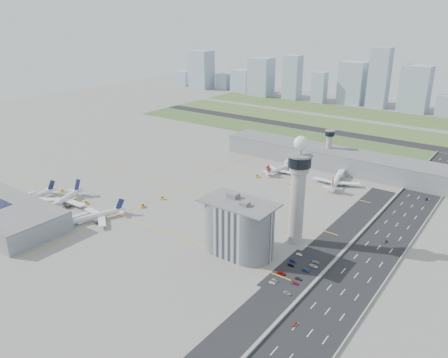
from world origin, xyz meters
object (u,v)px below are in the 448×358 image
Objects in this scene: car_lot_2 at (281,273)px; car_hw_4 at (429,172)px; tug_2 at (143,206)px; car_lot_10 at (314,266)px; admin_building at (239,227)px; car_hw_0 at (295,324)px; control_tower at (298,186)px; car_lot_0 at (272,283)px; car_hw_1 at (385,241)px; car_lot_7 at (295,283)px; airplane_near_a at (31,195)px; airplane_near_c at (95,213)px; jet_bridge_near_2 at (67,223)px; car_lot_5 at (299,254)px; car_lot_4 at (293,261)px; secondary_tower at (329,145)px; tug_4 at (257,176)px; car_hw_2 at (427,199)px; jet_bridge_near_1 at (40,211)px; car_lot_6 at (287,293)px; car_lot_1 at (275,280)px; jet_bridge_far_0 at (290,161)px; tug_0 at (62,191)px; airplane_far_b at (337,177)px; car_lot_3 at (291,265)px; car_lot_8 at (298,279)px; jet_bridge_far_1 at (343,172)px; airplane_near_b at (61,198)px; tug_1 at (86,203)px; tug_5 at (290,186)px; car_lot_9 at (306,270)px; car_lot_11 at (316,262)px; tug_3 at (162,198)px; airplane_far_a at (281,166)px.

car_lot_2 reaches higher than car_hw_4.
car_lot_10 is (129.85, -0.07, -0.35)m from tug_2.
admin_building is 68.30m from car_hw_0.
control_tower is 17.65× the size of car_lot_0.
car_lot_7 is at bearing -107.25° from car_hw_1.
airplane_near_c is at bearing 96.84° from airplane_near_a.
jet_bridge_near_2 is (-125.00, -69.00, -32.19)m from control_tower.
car_lot_4 is at bearing 178.85° from car_lot_5.
secondary_tower reaches higher than jet_bridge_near_2.
tug_4 is 1.07× the size of car_hw_0.
car_hw_2 is (167.07, 163.62, -4.95)m from airplane_near_c.
jet_bridge_near_1 is at bearing 179.92° from car_hw_0.
car_lot_6 is at bearing 92.82° from airplane_near_a.
car_lot_10 is at bearing -25.67° from car_lot_1.
tug_0 is at bearing -43.94° from jet_bridge_far_0.
jet_bridge_near_1 is at bearing 110.28° from car_lot_10.
car_lot_3 is at bearing 178.78° from airplane_far_b.
airplane_far_b is 12.78× the size of tug_2.
car_lot_6 is (21.99, -49.23, -34.47)m from control_tower.
car_lot_8 is (90.51, -159.13, -2.21)m from jet_bridge_far_0.
tug_2 is 0.94× the size of car_hw_4.
admin_building is at bearing 123.38° from airplane_near_c.
jet_bridge_far_0 is 187.29m from car_lot_7.
car_lot_8 is (200.34, 25.01, -4.81)m from airplane_near_a.
jet_bridge_far_1 is at bearing 138.76° from airplane_near_a.
car_lot_2 is at bearing 179.63° from car_lot_5.
tug_0 is at bearing 87.12° from car_lot_2.
car_lot_4 is (166.22, 30.18, -5.69)m from airplane_near_b.
tug_1 is (-124.62, -163.72, -1.91)m from jet_bridge_far_1.
car_lot_4 is (190.11, 38.41, -4.81)m from airplane_near_a.
tug_1 reaches higher than tug_5.
tug_4 is 128.67m from car_hw_2.
tug_1 is 166.88m from car_lot_6.
car_lot_9 is (145.24, 43.14, -2.22)m from jet_bridge_near_2.
control_tower reaches higher than jet_bridge_far_0.
car_hw_4 is (25.43, 209.71, -0.01)m from car_lot_2.
admin_building is 38.47m from car_lot_0.
jet_bridge_near_2 is at bearing 106.30° from car_lot_3.
car_lot_7 is at bearing 95.55° from airplane_near_a.
car_lot_2 is 151.85m from car_hw_2.
car_lot_0 is at bearing 155.98° from car_lot_11.
tug_3 is 0.77× the size of car_hw_2.
tug_0 is 270.38m from car_hw_2.
control_tower is at bearing 29.58° from car_lot_7.
car_lot_1 is at bearing 177.39° from airplane_far_b.
car_lot_0 is (119.77, -26.52, -0.38)m from tug_2.
tug_4 is 134.24m from car_lot_11.
car_hw_1 is (63.97, -93.80, -2.28)m from jet_bridge_far_1.
airplane_far_a is 11.59× the size of tug_5.
car_lot_5 is 0.92× the size of car_hw_4.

